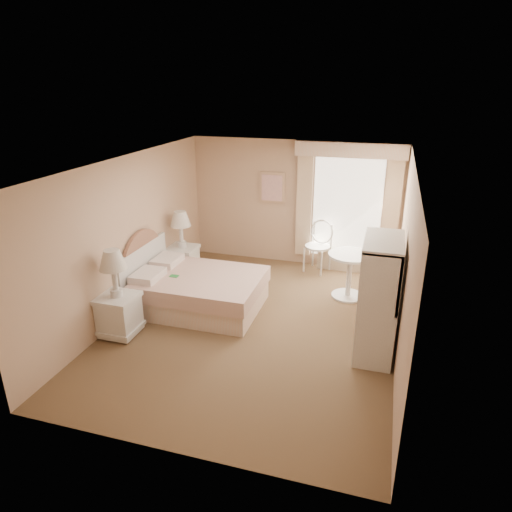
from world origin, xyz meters
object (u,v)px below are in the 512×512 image
(nightstand_far, at_px, (182,254))
(round_table, at_px, (350,268))
(bed, at_px, (195,289))
(nightstand_near, at_px, (118,304))
(cafe_chair, at_px, (319,242))
(armoire, at_px, (378,307))

(nightstand_far, distance_m, round_table, 3.12)
(nightstand_far, relative_size, round_table, 1.61)
(bed, bearing_deg, nightstand_near, -122.05)
(nightstand_far, xyz_separation_m, cafe_chair, (2.43, 1.11, 0.10))
(bed, height_order, round_table, bed)
(nightstand_near, bearing_deg, cafe_chair, 53.73)
(bed, xyz_separation_m, nightstand_far, (-0.71, 1.07, 0.16))
(bed, height_order, armoire, armoire)
(nightstand_far, relative_size, armoire, 0.78)
(nightstand_near, relative_size, round_table, 1.65)
(bed, xyz_separation_m, nightstand_near, (-0.71, -1.14, 0.17))
(nightstand_far, xyz_separation_m, round_table, (3.12, 0.05, 0.05))
(armoire, bearing_deg, nightstand_far, 156.45)
(bed, relative_size, cafe_chair, 2.02)
(round_table, xyz_separation_m, cafe_chair, (-0.70, 1.06, 0.05))
(bed, xyz_separation_m, armoire, (2.94, -0.53, 0.36))
(round_table, bearing_deg, bed, -155.19)
(round_table, height_order, armoire, armoire)
(bed, height_order, nightstand_near, nightstand_near)
(nightstand_near, height_order, nightstand_far, nightstand_near)
(bed, height_order, cafe_chair, bed)
(cafe_chair, bearing_deg, armoire, -47.63)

